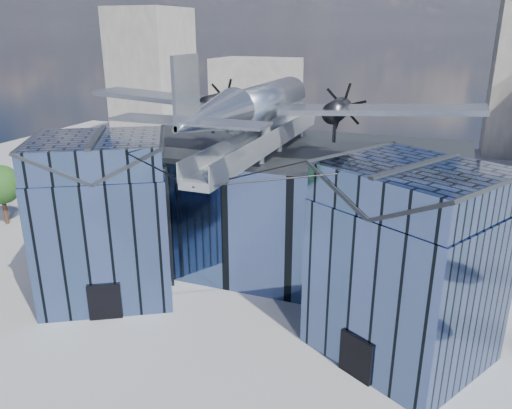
% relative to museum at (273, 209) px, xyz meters
% --- Properties ---
extents(ground_plane, '(120.00, 120.00, 0.00)m').
position_rel_museum_xyz_m(ground_plane, '(-0.00, -5.82, -5.54)').
color(ground_plane, gray).
extents(museum, '(32.88, 24.50, 17.60)m').
position_rel_museum_xyz_m(museum, '(0.00, 0.00, 0.00)').
color(museum, '#435989').
rests_on(museum, ground).
extents(bg_towers, '(77.00, 24.50, 26.00)m').
position_rel_museum_xyz_m(bg_towers, '(1.45, 44.67, 4.47)').
color(bg_towers, gray).
rests_on(bg_towers, ground).
extents(tree_side_w, '(5.16, 5.16, 6.10)m').
position_rel_museum_xyz_m(tree_side_w, '(-28.88, 0.87, -1.41)').
color(tree_side_w, '#362015').
rests_on(tree_side_w, ground).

